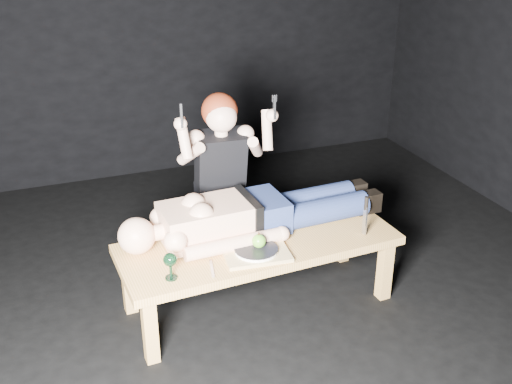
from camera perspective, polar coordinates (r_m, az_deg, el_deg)
ground at (r=3.76m, az=-0.64°, el=-11.99°), size 5.00×5.00×0.00m
back_wall at (r=5.48m, az=-10.21°, el=16.63°), size 5.00×0.00×5.00m
table at (r=3.80m, az=0.27°, el=-7.50°), size 1.69×0.71×0.45m
lying_man at (r=3.75m, az=0.10°, el=-1.52°), size 1.77×0.62×0.28m
kneeling_woman at (r=4.07m, az=-3.52°, el=1.36°), size 0.73×0.81×1.27m
serving_tray at (r=3.53m, az=0.01°, el=-5.69°), size 0.40×0.30×0.02m
plate at (r=3.52m, az=0.01°, el=-5.40°), size 0.27×0.27×0.02m
apple at (r=3.51m, az=0.27°, el=-4.56°), size 0.08×0.08×0.08m
goblet at (r=3.32m, az=-7.93°, el=-6.81°), size 0.08×0.08×0.16m
fork_flat at (r=3.42m, az=-4.10°, el=-7.10°), size 0.05×0.18×0.01m
knife_flat at (r=3.56m, az=2.15°, el=-5.59°), size 0.02×0.18×0.01m
spoon_flat at (r=3.59m, az=0.57°, el=-5.33°), size 0.16×0.10×0.01m
carving_knife at (r=3.74m, az=10.09°, el=-2.22°), size 0.03×0.04×0.26m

